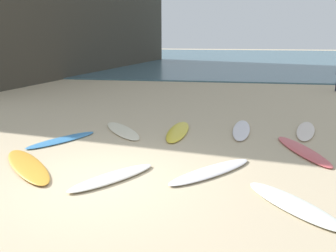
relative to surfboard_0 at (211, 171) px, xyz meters
The scene contains 12 objects.
ground_plane 2.24m from the surfboard_0, 158.63° to the right, with size 120.00×120.00×0.00m, color #C6B28E.
ocean_water 34.21m from the surfboard_0, 93.49° to the left, with size 120.00×40.00×0.08m, color #426675.
surfboard_0 is the anchor object (origin of this frame).
surfboard_1 2.00m from the surfboard_0, 161.14° to the right, with size 0.48×2.01×0.09m, color white.
surfboard_2 3.18m from the surfboard_0, 110.09° to the left, with size 0.55×2.35×0.08m, color yellow.
surfboard_3 2.74m from the surfboard_0, 39.26° to the left, with size 0.51×2.44×0.07m, color #D55153.
surfboard_4 3.91m from the surfboard_0, behind, with size 0.59×2.54×0.09m, color gold.
surfboard_5 4.37m from the surfboard_0, 157.53° to the left, with size 0.49×2.09×0.06m, color #458FD1.
surfboard_6 3.92m from the surfboard_0, 133.60° to the left, with size 0.59×2.24×0.06m, color beige.
surfboard_7 1.90m from the surfboard_0, 42.22° to the right, with size 0.56×2.01×0.08m, color white.
surfboard_8 3.52m from the surfboard_0, 78.16° to the left, with size 0.49×2.37×0.09m, color white.
surfboard_9 4.46m from the surfboard_0, 54.90° to the left, with size 0.49×2.31×0.08m, color silver.
Camera 1 is at (2.33, -6.25, 2.80)m, focal length 38.97 mm.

